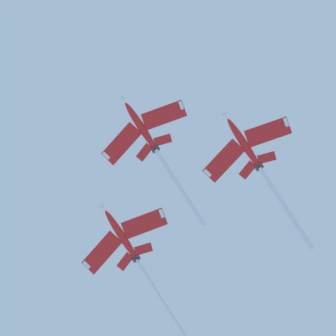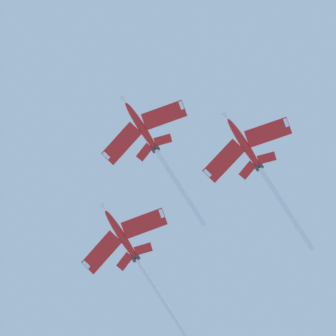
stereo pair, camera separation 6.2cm
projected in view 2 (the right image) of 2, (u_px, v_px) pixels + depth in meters
The scene contains 3 objects.
jet_lead at pixel (152, 143), 157.87m from camera, with size 19.62×30.52×9.29m.
jet_left_wing at pixel (255, 162), 153.92m from camera, with size 19.67×31.25×9.67m.
jet_right_wing at pixel (129, 248), 155.89m from camera, with size 19.57×32.64×10.51m.
Camera 2 is at (-5.41, -24.21, 1.76)m, focal length 81.86 mm.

